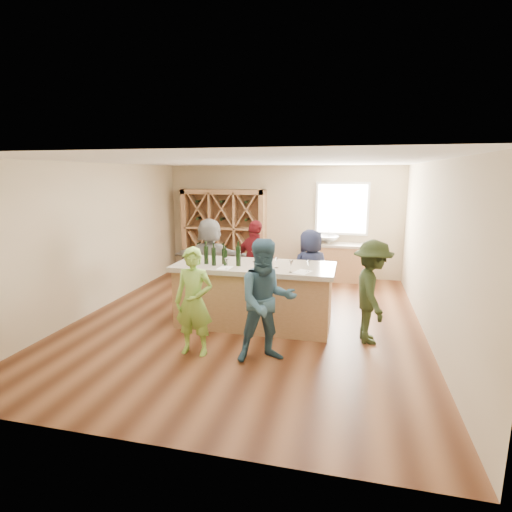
% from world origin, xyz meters
% --- Properties ---
extents(floor, '(6.00, 7.00, 0.10)m').
position_xyz_m(floor, '(0.00, 0.00, -0.05)').
color(floor, brown).
rests_on(floor, ground).
extents(ceiling, '(6.00, 7.00, 0.10)m').
position_xyz_m(ceiling, '(0.00, 0.00, 2.85)').
color(ceiling, white).
rests_on(ceiling, ground).
extents(wall_back, '(6.00, 0.10, 2.80)m').
position_xyz_m(wall_back, '(0.00, 3.55, 1.40)').
color(wall_back, '#BFAD8A').
rests_on(wall_back, ground).
extents(wall_front, '(6.00, 0.10, 2.80)m').
position_xyz_m(wall_front, '(0.00, -3.55, 1.40)').
color(wall_front, '#BFAD8A').
rests_on(wall_front, ground).
extents(wall_left, '(0.10, 7.00, 2.80)m').
position_xyz_m(wall_left, '(-3.05, 0.00, 1.40)').
color(wall_left, '#BFAD8A').
rests_on(wall_left, ground).
extents(wall_right, '(0.10, 7.00, 2.80)m').
position_xyz_m(wall_right, '(3.05, 0.00, 1.40)').
color(wall_right, '#BFAD8A').
rests_on(wall_right, ground).
extents(window_frame, '(1.30, 0.06, 1.30)m').
position_xyz_m(window_frame, '(1.50, 3.47, 1.75)').
color(window_frame, white).
rests_on(window_frame, wall_back).
extents(window_pane, '(1.18, 0.01, 1.18)m').
position_xyz_m(window_pane, '(1.50, 3.44, 1.75)').
color(window_pane, white).
rests_on(window_pane, wall_back).
extents(wine_rack, '(2.20, 0.45, 2.20)m').
position_xyz_m(wine_rack, '(-1.50, 3.27, 1.10)').
color(wine_rack, '#9D734B').
rests_on(wine_rack, floor).
extents(back_counter_base, '(1.60, 0.58, 0.86)m').
position_xyz_m(back_counter_base, '(1.40, 3.20, 0.43)').
color(back_counter_base, '#9D734B').
rests_on(back_counter_base, floor).
extents(back_counter_top, '(1.70, 0.62, 0.06)m').
position_xyz_m(back_counter_top, '(1.40, 3.20, 0.89)').
color(back_counter_top, '#AEA28E').
rests_on(back_counter_top, back_counter_base).
extents(sink, '(0.54, 0.54, 0.19)m').
position_xyz_m(sink, '(1.20, 3.20, 1.01)').
color(sink, silver).
rests_on(sink, back_counter_top).
extents(faucet, '(0.02, 0.02, 0.30)m').
position_xyz_m(faucet, '(1.20, 3.38, 1.07)').
color(faucet, silver).
rests_on(faucet, back_counter_top).
extents(tasting_counter_base, '(2.60, 1.00, 1.00)m').
position_xyz_m(tasting_counter_base, '(0.16, -0.17, 0.50)').
color(tasting_counter_base, '#9D734B').
rests_on(tasting_counter_base, floor).
extents(tasting_counter_top, '(2.72, 1.12, 0.08)m').
position_xyz_m(tasting_counter_top, '(0.16, -0.17, 1.04)').
color(tasting_counter_top, '#AEA28E').
rests_on(tasting_counter_top, tasting_counter_base).
extents(wine_bottle_a, '(0.10, 0.10, 0.31)m').
position_xyz_m(wine_bottle_a, '(-0.65, -0.32, 1.23)').
color(wine_bottle_a, black).
rests_on(wine_bottle_a, tasting_counter_top).
extents(wine_bottle_b, '(0.08, 0.08, 0.30)m').
position_xyz_m(wine_bottle_b, '(-0.49, -0.40, 1.23)').
color(wine_bottle_b, black).
rests_on(wine_bottle_b, tasting_counter_top).
extents(wine_bottle_c, '(0.07, 0.07, 0.27)m').
position_xyz_m(wine_bottle_c, '(-0.36, -0.25, 1.22)').
color(wine_bottle_c, black).
rests_on(wine_bottle_c, tasting_counter_top).
extents(wine_bottle_d, '(0.08, 0.08, 0.26)m').
position_xyz_m(wine_bottle_d, '(-0.29, -0.37, 1.21)').
color(wine_bottle_d, black).
rests_on(wine_bottle_d, tasting_counter_top).
extents(wine_bottle_e, '(0.09, 0.09, 0.34)m').
position_xyz_m(wine_bottle_e, '(-0.08, -0.34, 1.25)').
color(wine_bottle_e, black).
rests_on(wine_bottle_e, tasting_counter_top).
extents(wine_glass_a, '(0.09, 0.09, 0.18)m').
position_xyz_m(wine_glass_a, '(-0.19, -0.61, 1.17)').
color(wine_glass_a, white).
rests_on(wine_glass_a, tasting_counter_top).
extents(wine_glass_b, '(0.10, 0.10, 0.19)m').
position_xyz_m(wine_glass_b, '(0.40, -0.61, 1.18)').
color(wine_glass_b, white).
rests_on(wine_glass_b, tasting_counter_top).
extents(wine_glass_c, '(0.10, 0.10, 0.20)m').
position_xyz_m(wine_glass_c, '(0.85, -0.58, 1.18)').
color(wine_glass_c, white).
rests_on(wine_glass_c, tasting_counter_top).
extents(wine_glass_d, '(0.07, 0.07, 0.16)m').
position_xyz_m(wine_glass_d, '(0.57, -0.33, 1.16)').
color(wine_glass_d, white).
rests_on(wine_glass_d, tasting_counter_top).
extents(wine_glass_e, '(0.07, 0.07, 0.18)m').
position_xyz_m(wine_glass_e, '(1.10, -0.47, 1.17)').
color(wine_glass_e, white).
rests_on(wine_glass_e, tasting_counter_top).
extents(tasting_menu_a, '(0.22, 0.29, 0.00)m').
position_xyz_m(tasting_menu_a, '(-0.25, -0.53, 1.08)').
color(tasting_menu_a, white).
rests_on(tasting_menu_a, tasting_counter_top).
extents(tasting_menu_b, '(0.29, 0.35, 0.00)m').
position_xyz_m(tasting_menu_b, '(0.43, -0.62, 1.08)').
color(tasting_menu_b, white).
rests_on(tasting_menu_b, tasting_counter_top).
extents(tasting_menu_c, '(0.33, 0.38, 0.00)m').
position_xyz_m(tasting_menu_c, '(1.02, -0.51, 1.08)').
color(tasting_menu_c, white).
rests_on(tasting_menu_c, tasting_counter_top).
extents(person_near_left, '(0.58, 0.43, 1.58)m').
position_xyz_m(person_near_left, '(-0.42, -1.48, 0.79)').
color(person_near_left, '#8CC64C').
rests_on(person_near_left, floor).
extents(person_near_right, '(0.96, 0.78, 1.74)m').
position_xyz_m(person_near_right, '(0.65, -1.45, 0.87)').
color(person_near_right, '#335972').
rests_on(person_near_right, floor).
extents(person_server, '(0.63, 1.11, 1.62)m').
position_xyz_m(person_server, '(2.09, -0.44, 0.81)').
color(person_server, '#263319').
rests_on(person_server, floor).
extents(person_far_mid, '(1.13, 0.85, 1.72)m').
position_xyz_m(person_far_mid, '(-0.05, 0.82, 0.86)').
color(person_far_mid, '#590F14').
rests_on(person_far_mid, floor).
extents(person_far_right, '(0.93, 0.85, 1.59)m').
position_xyz_m(person_far_right, '(1.02, 0.75, 0.79)').
color(person_far_right, '#191E38').
rests_on(person_far_right, floor).
extents(person_far_left, '(1.65, 0.70, 1.73)m').
position_xyz_m(person_far_left, '(-1.02, 0.88, 0.87)').
color(person_far_left, slate).
rests_on(person_far_left, floor).
extents(wine_glass_f, '(0.07, 0.07, 0.18)m').
position_xyz_m(wine_glass_f, '(0.11, 0.03, 1.17)').
color(wine_glass_f, white).
rests_on(wine_glass_f, tasting_counter_top).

